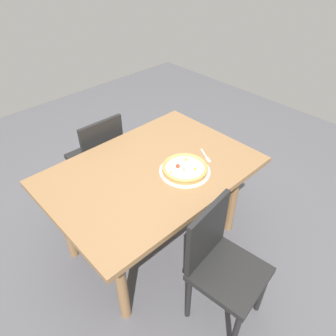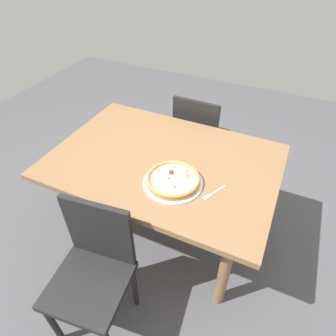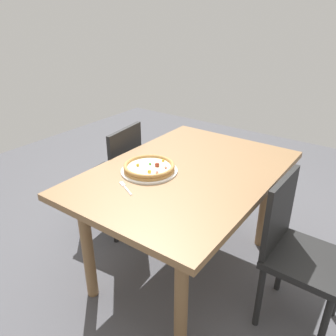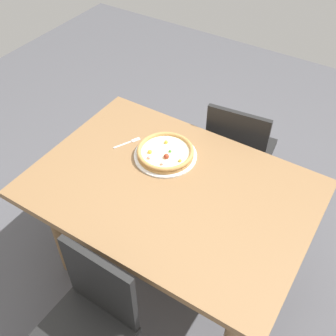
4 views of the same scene
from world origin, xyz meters
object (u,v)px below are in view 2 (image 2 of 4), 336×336
chair_far (94,269)px  dining_table (164,170)px  chair_near (199,137)px  plate (173,182)px  pizza (173,179)px  fork (213,194)px

chair_far → dining_table: bearing=-103.1°
chair_near → chair_far: 1.42m
dining_table → chair_far: bearing=83.8°
dining_table → plate: bearing=129.4°
plate → chair_near: bearing=-80.4°
pizza → plate: bearing=95.8°
dining_table → chair_far: (0.08, 0.71, -0.17)m
dining_table → pizza: bearing=129.5°
chair_near → chair_far: same height
chair_far → fork: bearing=-136.8°
chair_near → fork: size_ratio=5.76×
chair_far → plate: chair_far is taller
chair_near → pizza: (-0.15, 0.89, 0.30)m
dining_table → chair_near: chair_near is taller
chair_near → chair_far: (0.07, 1.42, 0.00)m
chair_far → plate: size_ratio=2.55×
chair_near → pizza: 0.95m
plate → dining_table: bearing=-50.6°
dining_table → chair_near: bearing=-89.6°
plate → pizza: (0.00, -0.00, 0.03)m
chair_far → pizza: size_ratio=2.83×
chair_near → pizza: bearing=-79.0°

